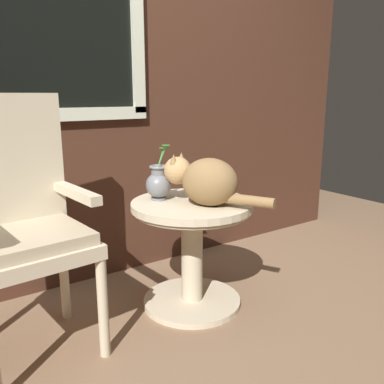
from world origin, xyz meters
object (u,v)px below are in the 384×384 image
object	(u,v)px
pewter_vase_with_ivy	(159,182)
wicker_side_table	(192,237)
wicker_chair	(19,216)
cat	(206,181)

from	to	relation	value
pewter_vase_with_ivy	wicker_side_table	bearing A→B (deg)	-48.30
wicker_chair	pewter_vase_with_ivy	distance (m)	0.69
cat	pewter_vase_with_ivy	bearing A→B (deg)	122.90
wicker_side_table	cat	xyz separation A→B (m)	(0.02, -0.08, 0.31)
wicker_side_table	cat	bearing A→B (deg)	-74.87
pewter_vase_with_ivy	wicker_chair	bearing A→B (deg)	-177.46
cat	wicker_chair	bearing A→B (deg)	167.36
wicker_side_table	cat	size ratio (longest dim) A/B	1.17
wicker_chair	cat	bearing A→B (deg)	-12.64
wicker_side_table	cat	world-z (taller)	cat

